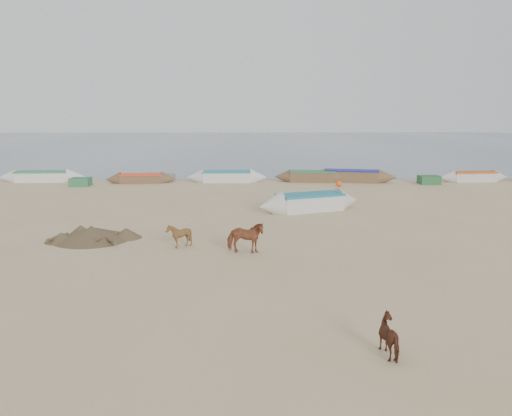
{
  "coord_description": "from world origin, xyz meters",
  "views": [
    {
      "loc": [
        -0.52,
        -18.18,
        5.09
      ],
      "look_at": [
        0.0,
        4.0,
        1.0
      ],
      "focal_mm": 35.0,
      "sensor_mm": 36.0,
      "label": 1
    }
  ],
  "objects_px": {
    "cow_adult": "(245,238)",
    "calf_right": "(393,336)",
    "calf_front": "(179,235)",
    "near_canoe": "(310,202)"
  },
  "relations": [
    {
      "from": "cow_adult",
      "to": "calf_right",
      "type": "height_order",
      "value": "cow_adult"
    },
    {
      "from": "near_canoe",
      "to": "calf_right",
      "type": "bearing_deg",
      "value": -112.6
    },
    {
      "from": "calf_right",
      "to": "near_canoe",
      "type": "distance_m",
      "value": 16.78
    },
    {
      "from": "calf_front",
      "to": "calf_right",
      "type": "distance_m",
      "value": 10.79
    },
    {
      "from": "cow_adult",
      "to": "calf_front",
      "type": "bearing_deg",
      "value": 79.32
    },
    {
      "from": "calf_right",
      "to": "near_canoe",
      "type": "xyz_separation_m",
      "value": [
        0.39,
        16.77,
        0.05
      ]
    },
    {
      "from": "cow_adult",
      "to": "calf_front",
      "type": "xyz_separation_m",
      "value": [
        -2.59,
        0.88,
        -0.12
      ]
    },
    {
      "from": "calf_front",
      "to": "near_canoe",
      "type": "xyz_separation_m",
      "value": [
        6.15,
        7.65,
        -0.02
      ]
    },
    {
      "from": "cow_adult",
      "to": "near_canoe",
      "type": "bearing_deg",
      "value": -14.67
    },
    {
      "from": "cow_adult",
      "to": "near_canoe",
      "type": "xyz_separation_m",
      "value": [
        3.56,
        8.53,
        -0.13
      ]
    }
  ]
}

